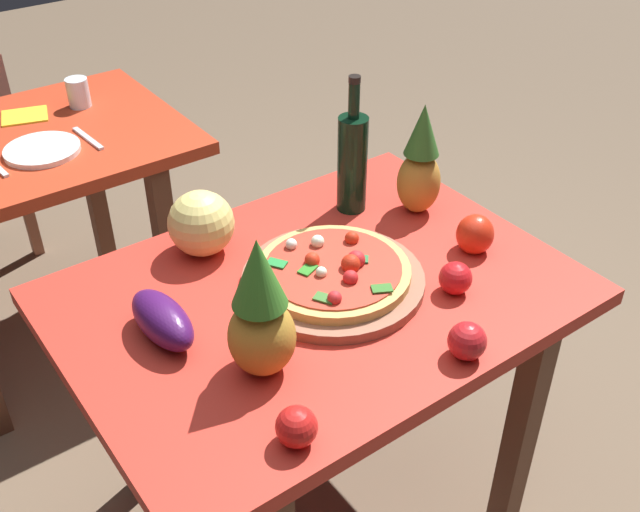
# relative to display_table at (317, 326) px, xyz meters

# --- Properties ---
(ground_plane) EXTENTS (10.00, 10.00, 0.00)m
(ground_plane) POSITION_rel_display_table_xyz_m (0.00, 0.00, -0.66)
(ground_plane) COLOR brown
(display_table) EXTENTS (1.11, 0.81, 0.77)m
(display_table) POSITION_rel_display_table_xyz_m (0.00, 0.00, 0.00)
(display_table) COLOR brown
(display_table) RESTS_ON ground_plane
(background_table) EXTENTS (1.01, 0.73, 0.77)m
(background_table) POSITION_rel_display_table_xyz_m (-0.32, 1.12, -0.01)
(background_table) COLOR brown
(background_table) RESTS_ON ground_plane
(pizza_board) EXTENTS (0.41, 0.41, 0.02)m
(pizza_board) POSITION_rel_display_table_xyz_m (0.04, -0.01, 0.12)
(pizza_board) COLOR #915A43
(pizza_board) RESTS_ON display_table
(pizza) EXTENTS (0.35, 0.35, 0.06)m
(pizza) POSITION_rel_display_table_xyz_m (0.04, -0.01, 0.15)
(pizza) COLOR tan
(pizza) RESTS_ON pizza_board
(wine_bottle) EXTENTS (0.08, 0.08, 0.36)m
(wine_bottle) POSITION_rel_display_table_xyz_m (0.28, 0.23, 0.24)
(wine_bottle) COLOR black
(wine_bottle) RESTS_ON display_table
(pineapple_left) EXTENTS (0.11, 0.11, 0.29)m
(pineapple_left) POSITION_rel_display_table_xyz_m (0.41, 0.12, 0.24)
(pineapple_left) COLOR #BA802F
(pineapple_left) RESTS_ON display_table
(pineapple_right) EXTENTS (0.13, 0.13, 0.31)m
(pineapple_right) POSITION_rel_display_table_xyz_m (-0.23, -0.14, 0.24)
(pineapple_right) COLOR #B4852D
(pineapple_right) RESTS_ON display_table
(melon) EXTENTS (0.16, 0.16, 0.16)m
(melon) POSITION_rel_display_table_xyz_m (-0.13, 0.28, 0.19)
(melon) COLOR #E7D574
(melon) RESTS_ON display_table
(bell_pepper) EXTENTS (0.09, 0.09, 0.10)m
(bell_pepper) POSITION_rel_display_table_xyz_m (0.39, -0.10, 0.15)
(bell_pepper) COLOR red
(bell_pepper) RESTS_ON display_table
(eggplant) EXTENTS (0.10, 0.20, 0.09)m
(eggplant) POSITION_rel_display_table_xyz_m (-0.35, 0.06, 0.15)
(eggplant) COLOR #401451
(eggplant) RESTS_ON display_table
(tomato_near_board) EXTENTS (0.08, 0.08, 0.08)m
(tomato_near_board) POSITION_rel_display_table_xyz_m (-0.28, -0.33, 0.14)
(tomato_near_board) COLOR red
(tomato_near_board) RESTS_ON display_table
(tomato_by_bottle) EXTENTS (0.08, 0.08, 0.08)m
(tomato_by_bottle) POSITION_rel_display_table_xyz_m (0.11, -0.35, 0.15)
(tomato_by_bottle) COLOR red
(tomato_by_bottle) RESTS_ON display_table
(tomato_at_corner) EXTENTS (0.07, 0.07, 0.07)m
(tomato_at_corner) POSITION_rel_display_table_xyz_m (0.24, -0.19, 0.14)
(tomato_at_corner) COLOR red
(tomato_at_corner) RESTS_ON display_table
(drinking_glass_water) EXTENTS (0.07, 0.07, 0.09)m
(drinking_glass_water) POSITION_rel_display_table_xyz_m (-0.05, 1.25, 0.15)
(drinking_glass_water) COLOR silver
(drinking_glass_water) RESTS_ON background_table
(dinner_plate) EXTENTS (0.22, 0.22, 0.02)m
(dinner_plate) POSITION_rel_display_table_xyz_m (-0.27, 1.01, 0.12)
(dinner_plate) COLOR white
(dinner_plate) RESTS_ON background_table
(knife_utensil) EXTENTS (0.03, 0.18, 0.01)m
(knife_utensil) POSITION_rel_display_table_xyz_m (-0.13, 1.01, 0.11)
(knife_utensil) COLOR silver
(knife_utensil) RESTS_ON background_table
(napkin_folded) EXTENTS (0.17, 0.16, 0.01)m
(napkin_folded) POSITION_rel_display_table_xyz_m (-0.23, 1.28, 0.11)
(napkin_folded) COLOR yellow
(napkin_folded) RESTS_ON background_table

